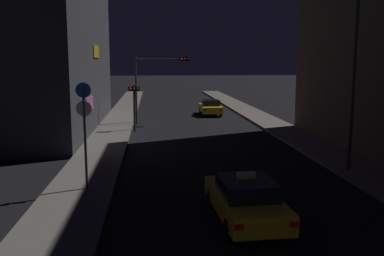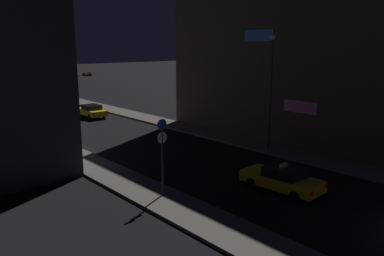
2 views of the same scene
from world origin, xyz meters
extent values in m
cube|color=#5B5651|center=(-6.14, 32.20, 0.08)|extent=(2.60, 68.40, 0.16)
cube|color=#5B5651|center=(6.14, 32.20, 0.08)|extent=(2.60, 68.40, 0.16)
cube|color=#D859B2|center=(-7.40, 24.54, 2.23)|extent=(0.08, 2.80, 0.90)
cube|color=yellow|center=(-7.40, 28.78, 5.71)|extent=(0.08, 2.80, 0.90)
cube|color=#473D33|center=(12.72, 17.06, 9.33)|extent=(10.56, 20.94, 18.67)
cube|color=#D859B2|center=(7.40, 12.88, 3.36)|extent=(0.08, 2.80, 0.90)
cube|color=#337FE5|center=(7.40, 17.06, 8.59)|extent=(0.08, 2.80, 0.90)
cube|color=yellow|center=(-0.45, 8.73, 0.62)|extent=(2.02, 4.48, 0.60)
cube|color=black|center=(-0.44, 8.53, 1.17)|extent=(1.68, 2.06, 0.50)
cube|color=red|center=(-1.09, 6.48, 0.72)|extent=(0.24, 0.07, 0.16)
cube|color=red|center=(0.41, 6.55, 0.72)|extent=(0.24, 0.07, 0.16)
cylinder|color=black|center=(-1.32, 10.05, 0.32)|extent=(0.25, 0.65, 0.64)
cylinder|color=black|center=(0.28, 10.13, 0.32)|extent=(0.25, 0.65, 0.64)
cylinder|color=black|center=(-1.19, 7.33, 0.32)|extent=(0.25, 0.65, 0.64)
cylinder|color=black|center=(0.41, 7.41, 0.32)|extent=(0.25, 0.65, 0.64)
cube|color=#F4E08C|center=(-0.45, 8.63, 1.52)|extent=(0.57, 0.21, 0.20)
cube|color=yellow|center=(2.11, 35.92, 0.62)|extent=(1.88, 4.43, 0.60)
cube|color=black|center=(2.11, 35.72, 1.17)|extent=(1.62, 2.01, 0.50)
cube|color=red|center=(1.32, 33.72, 0.72)|extent=(0.24, 0.06, 0.16)
cube|color=red|center=(2.82, 33.69, 0.72)|extent=(0.24, 0.06, 0.16)
cylinder|color=black|center=(1.34, 37.30, 0.32)|extent=(0.23, 0.64, 0.64)
cylinder|color=black|center=(2.94, 37.27, 0.32)|extent=(0.23, 0.64, 0.64)
cylinder|color=black|center=(1.29, 34.57, 0.32)|extent=(0.23, 0.64, 0.64)
cylinder|color=black|center=(2.89, 34.54, 0.32)|extent=(0.23, 0.64, 0.64)
cylinder|color=#2D2D33|center=(-4.59, 30.61, 2.71)|extent=(0.16, 0.16, 5.41)
cylinder|color=#2D2D33|center=(-2.65, 30.61, 5.16)|extent=(3.88, 0.10, 0.10)
cube|color=black|center=(-0.71, 30.61, 5.16)|extent=(0.80, 0.28, 0.32)
sphere|color=red|center=(-0.96, 30.43, 5.16)|extent=(0.20, 0.20, 0.20)
sphere|color=#3F2D0C|center=(-0.71, 30.43, 5.16)|extent=(0.20, 0.20, 0.20)
sphere|color=#0C3319|center=(-0.47, 30.43, 5.16)|extent=(0.20, 0.20, 0.20)
cylinder|color=#2D2D33|center=(-4.59, 26.70, 1.67)|extent=(0.16, 0.16, 3.33)
cube|color=black|center=(-4.59, 26.70, 3.08)|extent=(0.80, 0.28, 0.32)
sphere|color=red|center=(-4.84, 26.52, 3.08)|extent=(0.20, 0.20, 0.20)
sphere|color=#3F2D0C|center=(-4.59, 26.52, 3.08)|extent=(0.20, 0.20, 0.20)
sphere|color=#0C3319|center=(-4.34, 26.52, 3.08)|extent=(0.20, 0.20, 0.20)
cylinder|color=#2D2D33|center=(-5.85, 12.28, 2.13)|extent=(0.10, 0.10, 3.93)
cylinder|color=blue|center=(-5.85, 12.26, 3.94)|extent=(0.57, 0.03, 0.57)
cylinder|color=white|center=(-5.85, 12.26, 3.25)|extent=(0.59, 0.03, 0.59)
cylinder|color=#2D2D33|center=(5.51, 14.23, 4.18)|extent=(0.16, 0.16, 8.03)
sphere|color=#EAE5C6|center=(5.51, 14.23, 8.41)|extent=(0.44, 0.44, 0.44)
camera|label=1|loc=(-3.30, -4.05, 5.00)|focal=40.33mm
camera|label=2|loc=(-17.27, -3.02, 7.87)|focal=36.12mm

